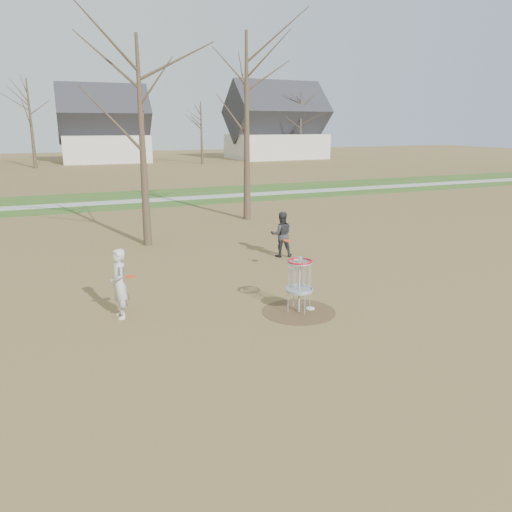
{
  "coord_description": "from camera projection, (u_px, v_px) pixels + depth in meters",
  "views": [
    {
      "loc": [
        -5.45,
        -10.13,
        4.43
      ],
      "look_at": [
        -0.5,
        1.5,
        1.1
      ],
      "focal_mm": 35.0,
      "sensor_mm": 36.0,
      "label": 1
    }
  ],
  "objects": [
    {
      "name": "disc_grounded",
      "position": [
        310.0,
        308.0,
        12.37
      ],
      "size": [
        0.22,
        0.22,
        0.02
      ],
      "primitive_type": "cylinder",
      "color": "white",
      "rests_on": "dirt_circle"
    },
    {
      "name": "green_band",
      "position": [
        140.0,
        199.0,
        30.88
      ],
      "size": [
        160.0,
        8.0,
        0.01
      ],
      "primitive_type": "cube",
      "color": "#2D5119",
      "rests_on": "ground"
    },
    {
      "name": "discs_in_play",
      "position": [
        223.0,
        255.0,
        13.45
      ],
      "size": [
        5.29,
        2.31,
        0.09
      ],
      "color": "#E3410B",
      "rests_on": "ground"
    },
    {
      "name": "player_throwing",
      "position": [
        281.0,
        234.0,
        17.15
      ],
      "size": [
        0.89,
        0.78,
        1.56
      ],
      "primitive_type": "imported",
      "rotation": [
        0.0,
        0.0,
        2.86
      ],
      "color": "#2E2E32",
      "rests_on": "ground"
    },
    {
      "name": "disc_golf_basket",
      "position": [
        300.0,
        276.0,
        11.97
      ],
      "size": [
        0.64,
        0.64,
        1.35
      ],
      "color": "#9EA3AD",
      "rests_on": "ground"
    },
    {
      "name": "dirt_circle",
      "position": [
        299.0,
        312.0,
        12.2
      ],
      "size": [
        1.8,
        1.8,
        0.01
      ],
      "primitive_type": "cylinder",
      "color": "#47331E",
      "rests_on": "ground"
    },
    {
      "name": "bare_trees",
      "position": [
        126.0,
        114.0,
        43.35
      ],
      "size": [
        52.62,
        44.98,
        9.0
      ],
      "color": "#382B1E",
      "rests_on": "ground"
    },
    {
      "name": "footpath",
      "position": [
        143.0,
        201.0,
        29.99
      ],
      "size": [
        160.0,
        1.5,
        0.01
      ],
      "primitive_type": "cube",
      "color": "#9E9E99",
      "rests_on": "green_band"
    },
    {
      "name": "houses_row",
      "position": [
        126.0,
        133.0,
        59.7
      ],
      "size": [
        56.51,
        10.01,
        7.26
      ],
      "color": "silver",
      "rests_on": "ground"
    },
    {
      "name": "player_standing",
      "position": [
        119.0,
        284.0,
        11.65
      ],
      "size": [
        0.46,
        0.65,
        1.67
      ],
      "primitive_type": "imported",
      "rotation": [
        0.0,
        0.0,
        -1.46
      ],
      "color": "silver",
      "rests_on": "ground"
    },
    {
      "name": "ground",
      "position": [
        299.0,
        312.0,
        12.2
      ],
      "size": [
        160.0,
        160.0,
        0.0
      ],
      "primitive_type": "plane",
      "color": "brown",
      "rests_on": "ground"
    }
  ]
}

